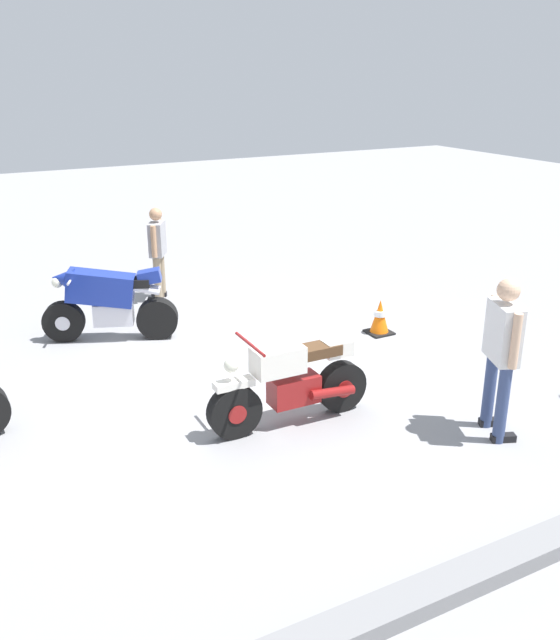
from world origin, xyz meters
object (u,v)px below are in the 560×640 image
Objects in this scene: person_in_white_shirt at (502,347)px; traffic_cone at (380,317)px; motorcycle_cream_vintage at (291,383)px; motorcycle_blue_sportbike at (108,301)px; person_in_gray_shirt at (158,249)px.

person_in_white_shirt is 3.21m from traffic_cone.
motorcycle_cream_vintage is 3.09m from traffic_cone.
traffic_cone is (-0.67, -3.04, -0.77)m from person_in_white_shirt.
person_in_gray_shirt is (-1.24, -1.43, 0.30)m from motorcycle_blue_sportbike.
motorcycle_blue_sportbike is at bearing 144.63° from person_in_white_shirt.
traffic_cone is at bearing -143.67° from motorcycle_cream_vintage.
person_in_gray_shirt is 3.00× the size of traffic_cone.
motorcycle_cream_vintage is at bearing 167.99° from person_in_white_shirt.
person_in_gray_shirt is at bearing -108.42° from motorcycle_blue_sportbike.
person_in_gray_shirt is at bearing 128.07° from person_in_white_shirt.
motorcycle_cream_vintage is at bearing 118.58° from person_in_gray_shirt.
traffic_cone is (-3.64, 1.65, -0.33)m from motorcycle_blue_sportbike.
person_in_gray_shirt reaches higher than motorcycle_cream_vintage.
motorcycle_blue_sportbike is 1.18× the size of person_in_gray_shirt.
motorcycle_blue_sportbike is (1.13, -3.44, 0.11)m from motorcycle_cream_vintage.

